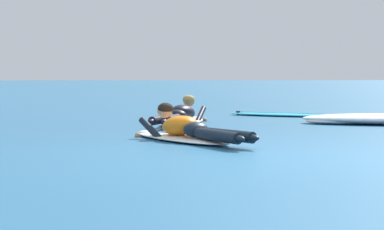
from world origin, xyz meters
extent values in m
plane|color=#235B84|center=(0.00, 10.00, 0.00)|extent=(120.00, 120.00, 0.00)
ellipsoid|color=white|center=(-0.83, 1.85, 0.04)|extent=(1.46, 2.04, 0.07)
ellipsoid|color=white|center=(-1.29, 2.69, 0.05)|extent=(0.28, 0.27, 0.06)
ellipsoid|color=orange|center=(-0.86, 1.89, 0.20)|extent=(0.66, 0.76, 0.34)
ellipsoid|color=black|center=(-0.68, 1.56, 0.17)|extent=(0.43, 0.41, 0.20)
cylinder|color=black|center=(-0.47, 1.00, 0.14)|extent=(0.50, 0.86, 0.14)
ellipsoid|color=black|center=(-0.28, 0.60, 0.14)|extent=(0.19, 0.24, 0.08)
cylinder|color=black|center=(-0.33, 1.08, 0.14)|extent=(0.59, 0.83, 0.14)
ellipsoid|color=black|center=(-0.10, 0.70, 0.14)|extent=(0.19, 0.24, 0.08)
cylinder|color=black|center=(-1.22, 2.10, 0.12)|extent=(0.36, 0.56, 0.34)
sphere|color=tan|center=(-1.40, 2.44, 0.02)|extent=(0.09, 0.09, 0.09)
cylinder|color=black|center=(-0.82, 2.30, 0.12)|extent=(0.36, 0.56, 0.34)
sphere|color=tan|center=(-1.00, 2.62, 0.02)|extent=(0.09, 0.09, 0.09)
sphere|color=tan|center=(-1.04, 2.23, 0.38)|extent=(0.21, 0.21, 0.21)
ellipsoid|color=black|center=(-1.03, 2.21, 0.41)|extent=(0.29, 0.28, 0.16)
ellipsoid|color=white|center=(-0.58, 4.93, 0.04)|extent=(1.20, 1.99, 0.07)
ellipsoid|color=white|center=(-0.27, 5.78, 0.05)|extent=(0.27, 0.26, 0.06)
ellipsoid|color=black|center=(-0.56, 4.98, 0.20)|extent=(0.61, 0.79, 0.35)
ellipsoid|color=black|center=(-0.70, 4.60, 0.17)|extent=(0.42, 0.38, 0.20)
cylinder|color=black|center=(-0.98, 4.07, 0.14)|extent=(0.49, 0.88, 0.14)
ellipsoid|color=black|center=(-1.16, 3.65, 0.14)|extent=(0.17, 0.24, 0.08)
cylinder|color=black|center=(-0.83, 4.01, 0.14)|extent=(0.39, 0.90, 0.14)
ellipsoid|color=black|center=(-0.96, 3.58, 0.14)|extent=(0.17, 0.24, 0.08)
cylinder|color=black|center=(-0.64, 5.41, 0.12)|extent=(0.29, 0.58, 0.34)
sphere|color=tan|center=(-0.51, 5.77, 0.02)|extent=(0.09, 0.09, 0.09)
cylinder|color=black|center=(-0.23, 5.24, 0.12)|extent=(0.29, 0.58, 0.34)
sphere|color=tan|center=(-0.11, 5.59, 0.02)|extent=(0.09, 0.09, 0.09)
sphere|color=tan|center=(-0.43, 5.36, 0.38)|extent=(0.21, 0.21, 0.21)
ellipsoid|color=#AD894C|center=(-0.43, 5.34, 0.41)|extent=(0.28, 0.26, 0.16)
ellipsoid|color=#2DB2D1|center=(1.59, 6.90, 0.04)|extent=(2.15, 1.58, 0.07)
cube|color=#1E9EDB|center=(1.59, 6.90, 0.07)|extent=(1.62, 1.00, 0.01)
cone|color=black|center=(0.80, 7.37, 0.01)|extent=(0.14, 0.14, 0.16)
ellipsoid|color=white|center=(2.11, 4.62, 0.05)|extent=(1.19, 0.72, 0.10)
camera|label=1|loc=(-1.59, -7.53, 0.91)|focal=66.96mm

